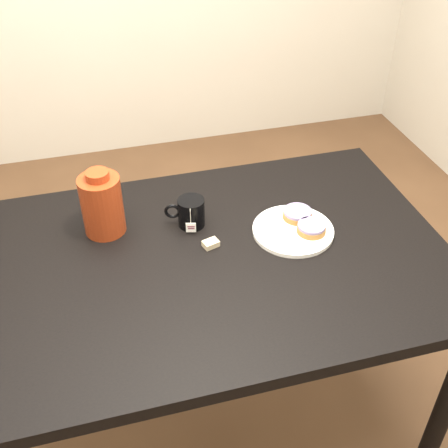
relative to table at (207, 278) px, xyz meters
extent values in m
plane|color=brown|center=(0.00, 0.00, -0.67)|extent=(4.00, 4.00, 0.00)
cube|color=black|center=(0.00, 0.00, 0.06)|extent=(1.40, 0.90, 0.04)
cylinder|color=black|center=(0.64, -0.39, -0.31)|extent=(0.06, 0.06, 0.71)
cylinder|color=black|center=(-0.64, 0.39, -0.31)|extent=(0.06, 0.06, 0.71)
cylinder|color=black|center=(0.64, 0.39, -0.31)|extent=(0.06, 0.06, 0.71)
cylinder|color=white|center=(0.28, 0.04, 0.09)|extent=(0.24, 0.24, 0.01)
torus|color=white|center=(0.28, 0.04, 0.10)|extent=(0.24, 0.24, 0.01)
cylinder|color=brown|center=(0.31, 0.09, 0.11)|extent=(0.09, 0.09, 0.02)
cylinder|color=gray|center=(0.31, 0.09, 0.12)|extent=(0.09, 0.09, 0.01)
cylinder|color=brown|center=(0.32, 0.02, 0.11)|extent=(0.12, 0.12, 0.02)
cylinder|color=gray|center=(0.32, 0.02, 0.12)|extent=(0.11, 0.11, 0.01)
cylinder|color=black|center=(-0.01, 0.16, 0.13)|extent=(0.10, 0.10, 0.09)
cylinder|color=black|center=(-0.01, 0.16, 0.17)|extent=(0.07, 0.07, 0.00)
torus|color=black|center=(-0.06, 0.18, 0.13)|extent=(0.05, 0.02, 0.05)
cylinder|color=beige|center=(-0.02, 0.12, 0.15)|extent=(0.00, 0.00, 0.05)
cube|color=white|center=(-0.02, 0.12, 0.11)|extent=(0.03, 0.01, 0.03)
cube|color=#C6B793|center=(0.02, 0.04, 0.09)|extent=(0.05, 0.04, 0.02)
cylinder|color=#631C0D|center=(-0.26, 0.20, 0.18)|extent=(0.14, 0.14, 0.18)
cylinder|color=#631C0D|center=(-0.26, 0.20, 0.28)|extent=(0.07, 0.07, 0.02)
camera|label=1|loc=(-0.27, -1.18, 1.14)|focal=45.00mm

